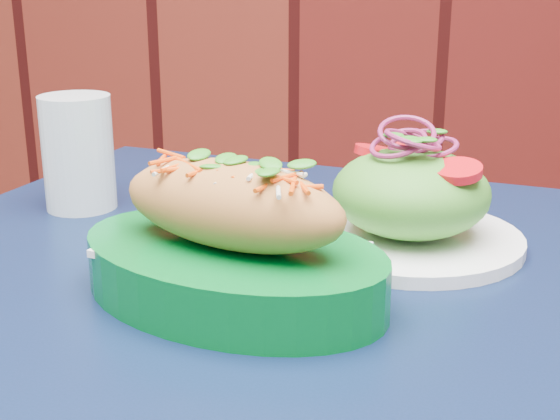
# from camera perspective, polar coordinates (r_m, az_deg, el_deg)

# --- Properties ---
(cafe_table) EXTENTS (0.95, 0.95, 0.75)m
(cafe_table) POSITION_cam_1_polar(r_m,az_deg,el_deg) (0.68, -0.25, -12.62)
(cafe_table) COLOR black
(cafe_table) RESTS_ON ground
(banh_mi_basket) EXTENTS (0.31, 0.25, 0.12)m
(banh_mi_basket) POSITION_cam_1_polar(r_m,az_deg,el_deg) (0.62, -3.53, -2.59)
(banh_mi_basket) COLOR #005E1F
(banh_mi_basket) RESTS_ON cafe_table
(salad_plate) EXTENTS (0.22, 0.22, 0.12)m
(salad_plate) POSITION_cam_1_polar(r_m,az_deg,el_deg) (0.74, 9.52, 0.65)
(salad_plate) COLOR white
(salad_plate) RESTS_ON cafe_table
(water_glass) EXTENTS (0.08, 0.08, 0.12)m
(water_glass) POSITION_cam_1_polar(r_m,az_deg,el_deg) (0.87, -14.55, 4.08)
(water_glass) COLOR silver
(water_glass) RESTS_ON cafe_table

